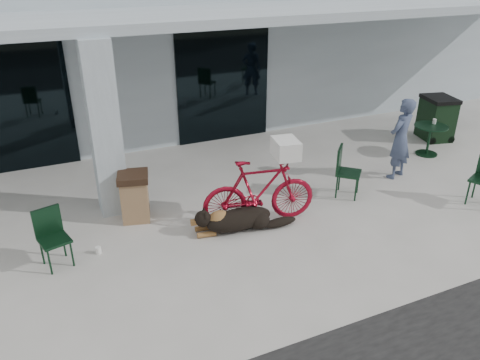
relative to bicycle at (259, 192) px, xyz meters
name	(u,v)px	position (x,y,z in m)	size (l,w,h in m)	color
ground	(238,255)	(-0.76, -0.81, -0.60)	(80.00, 80.00, 0.00)	beige
building	(119,34)	(-0.76, 7.69, 1.65)	(22.00, 7.00, 4.50)	#B2C0C9
storefront_glass_left	(2,112)	(-3.96, 4.17, 0.75)	(2.80, 0.06, 2.70)	black
storefront_glass_right	(223,87)	(1.04, 4.17, 0.75)	(2.40, 0.06, 2.70)	black
column	(105,131)	(-2.26, 1.49, 0.96)	(0.50, 0.50, 3.12)	#B2C0C9
overhang	(162,18)	(-0.76, 2.79, 2.61)	(22.00, 2.80, 0.18)	#B2C0C9
bicycle	(259,192)	(0.00, 0.00, 0.00)	(0.57, 2.01, 1.21)	maroon
laundry_basket	(286,148)	(0.44, -0.08, 0.76)	(0.53, 0.39, 0.31)	white
dog	(239,218)	(-0.43, -0.11, -0.38)	(1.37, 0.46, 0.46)	black
cup_near_dog	(98,250)	(-2.77, 0.16, -0.55)	(0.09, 0.09, 0.11)	white
cafe_chair_near	(54,239)	(-3.37, 0.08, -0.14)	(0.42, 0.46, 0.92)	black
cafe_table_far	(429,140)	(5.05, 1.19, -0.24)	(0.77, 0.77, 0.72)	black
cafe_chair_far_a	(349,172)	(2.04, 0.21, -0.10)	(0.45, 0.50, 1.00)	black
person	(400,139)	(3.51, 0.52, 0.26)	(0.63, 0.41, 1.72)	#3F4B6A
cup_on_table	(434,121)	(5.21, 1.28, 0.17)	(0.08, 0.08, 0.12)	white
trash_receptacle	(135,197)	(-1.96, 0.99, -0.16)	(0.52, 0.52, 0.89)	olive
wheeled_bin	(436,118)	(6.00, 1.96, -0.05)	(0.68, 0.86, 1.10)	black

